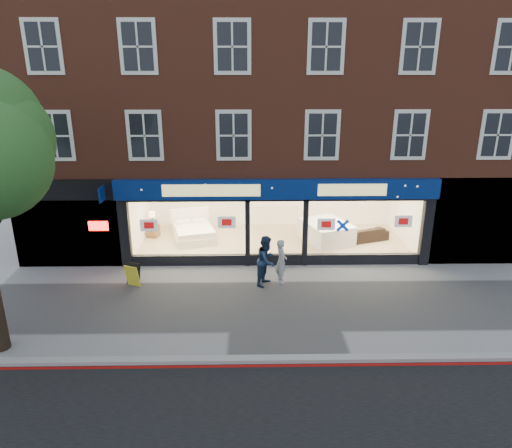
{
  "coord_description": "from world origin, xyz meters",
  "views": [
    {
      "loc": [
        -1.01,
        -12.58,
        6.92
      ],
      "look_at": [
        -0.75,
        2.5,
        1.79
      ],
      "focal_mm": 32.0,
      "sensor_mm": 36.0,
      "label": 1
    }
  ],
  "objects_px": {
    "mattress_stack": "(326,232)",
    "sofa": "(365,234)",
    "display_bed": "(194,232)",
    "a_board": "(133,275)",
    "pedestrian_blue": "(267,260)",
    "pedestrian_grey": "(281,261)"
  },
  "relations": [
    {
      "from": "display_bed",
      "to": "sofa",
      "type": "bearing_deg",
      "value": -18.27
    },
    {
      "from": "mattress_stack",
      "to": "pedestrian_blue",
      "type": "relative_size",
      "value": 1.45
    },
    {
      "from": "pedestrian_grey",
      "to": "pedestrian_blue",
      "type": "xyz_separation_m",
      "value": [
        -0.5,
        -0.14,
        0.09
      ]
    },
    {
      "from": "sofa",
      "to": "pedestrian_grey",
      "type": "distance_m",
      "value": 5.3
    },
    {
      "from": "a_board",
      "to": "pedestrian_grey",
      "type": "distance_m",
      "value": 5.0
    },
    {
      "from": "sofa",
      "to": "mattress_stack",
      "type": "bearing_deg",
      "value": -18.03
    },
    {
      "from": "mattress_stack",
      "to": "sofa",
      "type": "bearing_deg",
      "value": 1.9
    },
    {
      "from": "display_bed",
      "to": "mattress_stack",
      "type": "distance_m",
      "value": 5.57
    },
    {
      "from": "sofa",
      "to": "pedestrian_grey",
      "type": "bearing_deg",
      "value": 24.5
    },
    {
      "from": "display_bed",
      "to": "pedestrian_blue",
      "type": "relative_size",
      "value": 1.36
    },
    {
      "from": "display_bed",
      "to": "pedestrian_blue",
      "type": "height_order",
      "value": "pedestrian_blue"
    },
    {
      "from": "display_bed",
      "to": "pedestrian_grey",
      "type": "xyz_separation_m",
      "value": [
        3.43,
        -4.01,
        0.36
      ]
    },
    {
      "from": "display_bed",
      "to": "a_board",
      "type": "distance_m",
      "value": 4.48
    },
    {
      "from": "display_bed",
      "to": "mattress_stack",
      "type": "relative_size",
      "value": 0.93
    },
    {
      "from": "a_board",
      "to": "pedestrian_blue",
      "type": "relative_size",
      "value": 0.45
    },
    {
      "from": "pedestrian_blue",
      "to": "pedestrian_grey",
      "type": "bearing_deg",
      "value": -47.22
    },
    {
      "from": "pedestrian_blue",
      "to": "display_bed",
      "type": "bearing_deg",
      "value": 62.07
    },
    {
      "from": "a_board",
      "to": "pedestrian_blue",
      "type": "distance_m",
      "value": 4.51
    },
    {
      "from": "display_bed",
      "to": "a_board",
      "type": "relative_size",
      "value": 3.0
    },
    {
      "from": "display_bed",
      "to": "a_board",
      "type": "height_order",
      "value": "display_bed"
    },
    {
      "from": "mattress_stack",
      "to": "pedestrian_blue",
      "type": "xyz_separation_m",
      "value": [
        -2.63,
        -3.79,
        0.36
      ]
    },
    {
      "from": "mattress_stack",
      "to": "sofa",
      "type": "xyz_separation_m",
      "value": [
        1.65,
        0.05,
        -0.13
      ]
    }
  ]
}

